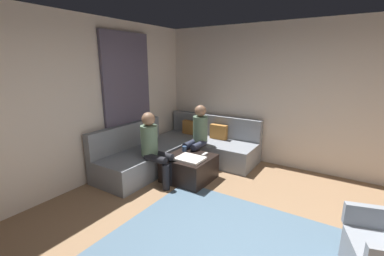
{
  "coord_description": "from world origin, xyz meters",
  "views": [
    {
      "loc": [
        0.75,
        -2.08,
        1.97
      ],
      "look_at": [
        -1.63,
        1.63,
        0.85
      ],
      "focal_mm": 24.11,
      "sensor_mm": 36.0,
      "label": 1
    }
  ],
  "objects_px": {
    "sectional_couch": "(180,150)",
    "person_on_couch_side": "(154,146)",
    "coffee_mug": "(184,149)",
    "game_remote": "(205,154)",
    "ottoman": "(189,168)",
    "person_on_couch_back": "(198,134)"
  },
  "relations": [
    {
      "from": "ottoman",
      "to": "game_remote",
      "type": "distance_m",
      "value": 0.36
    },
    {
      "from": "coffee_mug",
      "to": "person_on_couch_back",
      "type": "xyz_separation_m",
      "value": [
        0.04,
        0.39,
        0.19
      ]
    },
    {
      "from": "ottoman",
      "to": "game_remote",
      "type": "height_order",
      "value": "game_remote"
    },
    {
      "from": "ottoman",
      "to": "person_on_couch_side",
      "type": "distance_m",
      "value": 0.74
    },
    {
      "from": "person_on_couch_back",
      "to": "person_on_couch_side",
      "type": "xyz_separation_m",
      "value": [
        -0.24,
        -0.98,
        0.0
      ]
    },
    {
      "from": "ottoman",
      "to": "person_on_couch_back",
      "type": "relative_size",
      "value": 0.63
    },
    {
      "from": "person_on_couch_side",
      "to": "coffee_mug",
      "type": "bearing_deg",
      "value": 161.86
    },
    {
      "from": "ottoman",
      "to": "person_on_couch_side",
      "type": "xyz_separation_m",
      "value": [
        -0.41,
        -0.42,
        0.45
      ]
    },
    {
      "from": "ottoman",
      "to": "coffee_mug",
      "type": "height_order",
      "value": "coffee_mug"
    },
    {
      "from": "coffee_mug",
      "to": "person_on_couch_back",
      "type": "height_order",
      "value": "person_on_couch_back"
    },
    {
      "from": "coffee_mug",
      "to": "game_remote",
      "type": "relative_size",
      "value": 0.63
    },
    {
      "from": "ottoman",
      "to": "person_on_couch_side",
      "type": "bearing_deg",
      "value": -134.99
    },
    {
      "from": "sectional_couch",
      "to": "person_on_couch_side",
      "type": "height_order",
      "value": "person_on_couch_side"
    },
    {
      "from": "person_on_couch_side",
      "to": "person_on_couch_back",
      "type": "bearing_deg",
      "value": 166.5
    },
    {
      "from": "ottoman",
      "to": "game_remote",
      "type": "relative_size",
      "value": 5.07
    },
    {
      "from": "game_remote",
      "to": "ottoman",
      "type": "bearing_deg",
      "value": -129.29
    },
    {
      "from": "game_remote",
      "to": "person_on_couch_side",
      "type": "height_order",
      "value": "person_on_couch_side"
    },
    {
      "from": "sectional_couch",
      "to": "person_on_couch_side",
      "type": "relative_size",
      "value": 2.12
    },
    {
      "from": "sectional_couch",
      "to": "ottoman",
      "type": "height_order",
      "value": "sectional_couch"
    },
    {
      "from": "sectional_couch",
      "to": "person_on_couch_side",
      "type": "bearing_deg",
      "value": -80.95
    },
    {
      "from": "coffee_mug",
      "to": "person_on_couch_side",
      "type": "distance_m",
      "value": 0.65
    },
    {
      "from": "sectional_couch",
      "to": "coffee_mug",
      "type": "xyz_separation_m",
      "value": [
        0.34,
        -0.33,
        0.19
      ]
    }
  ]
}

